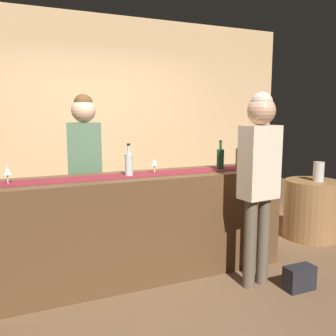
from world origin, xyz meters
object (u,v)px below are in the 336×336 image
(wine_glass_near_customer, at_px, (154,162))
(wine_glass_mid_counter, at_px, (7,171))
(handbag, at_px, (299,278))
(customer_sipping, at_px, (259,168))
(wine_bottle_green, at_px, (220,159))
(wine_bottle_clear, at_px, (129,164))
(round_side_table, at_px, (312,209))
(vase_on_side_table, at_px, (319,171))
(wine_bottle_amber, at_px, (239,157))
(bartender, at_px, (85,159))

(wine_glass_near_customer, bearing_deg, wine_glass_mid_counter, -178.77)
(handbag, bearing_deg, customer_sipping, 141.69)
(wine_bottle_green, bearing_deg, wine_bottle_clear, 179.99)
(wine_bottle_green, xyz_separation_m, wine_bottle_clear, (-0.98, 0.00, 0.00))
(customer_sipping, bearing_deg, wine_bottle_clear, 143.39)
(customer_sipping, bearing_deg, round_side_table, 22.55)
(handbag, bearing_deg, wine_bottle_green, 111.58)
(wine_bottle_clear, bearing_deg, customer_sipping, -30.67)
(customer_sipping, xyz_separation_m, vase_on_side_table, (1.49, 0.75, -0.24))
(wine_glass_mid_counter, xyz_separation_m, round_side_table, (3.50, 0.16, -0.73))
(wine_glass_mid_counter, bearing_deg, wine_bottle_green, -0.87)
(customer_sipping, distance_m, vase_on_side_table, 1.68)
(wine_bottle_amber, height_order, bartender, bartender)
(vase_on_side_table, bearing_deg, customer_sipping, -153.41)
(wine_bottle_green, xyz_separation_m, wine_bottle_amber, (0.24, 0.01, 0.00))
(vase_on_side_table, bearing_deg, handbag, -140.33)
(wine_bottle_clear, xyz_separation_m, handbag, (1.32, -0.84, -1.00))
(wine_bottle_clear, distance_m, wine_glass_mid_counter, 1.03)
(wine_bottle_green, relative_size, round_side_table, 0.41)
(wine_bottle_green, height_order, customer_sipping, customer_sipping)
(bartender, height_order, vase_on_side_table, bartender)
(wine_glass_mid_counter, bearing_deg, customer_sipping, -17.17)
(wine_glass_mid_counter, relative_size, customer_sipping, 0.08)
(wine_bottle_amber, bearing_deg, wine_glass_mid_counter, 179.59)
(wine_bottle_green, relative_size, customer_sipping, 0.17)
(wine_bottle_clear, distance_m, customer_sipping, 1.18)
(wine_bottle_amber, xyz_separation_m, wine_glass_near_customer, (-0.94, 0.04, -0.01))
(wine_bottle_amber, distance_m, handbag, 1.32)
(bartender, bearing_deg, round_side_table, -176.21)
(wine_bottle_green, height_order, round_side_table, wine_bottle_green)
(wine_bottle_clear, relative_size, handbag, 1.08)
(wine_bottle_amber, distance_m, customer_sipping, 0.65)
(handbag, bearing_deg, wine_bottle_amber, 96.32)
(wine_bottle_green, xyz_separation_m, wine_glass_mid_counter, (-2.01, 0.03, -0.01))
(wine_glass_near_customer, bearing_deg, bartender, 136.65)
(wine_glass_mid_counter, distance_m, handbag, 2.69)
(wine_glass_mid_counter, distance_m, customer_sipping, 2.14)
(wine_bottle_green, height_order, handbag, wine_bottle_green)
(wine_glass_mid_counter, relative_size, bartender, 0.08)
(round_side_table, bearing_deg, wine_glass_near_customer, -176.57)
(round_side_table, relative_size, vase_on_side_table, 3.08)
(wine_bottle_green, bearing_deg, vase_on_side_table, 5.44)
(wine_glass_mid_counter, xyz_separation_m, vase_on_side_table, (3.53, 0.11, -0.24))
(wine_glass_mid_counter, xyz_separation_m, handbag, (2.35, -0.87, -0.99))
(handbag, bearing_deg, wine_glass_mid_counter, 159.65)
(customer_sipping, xyz_separation_m, handbag, (0.30, -0.24, -0.99))
(wine_glass_near_customer, height_order, round_side_table, wine_glass_near_customer)
(wine_glass_mid_counter, height_order, handbag, wine_glass_mid_counter)
(wine_bottle_amber, bearing_deg, vase_on_side_table, 5.80)
(handbag, bearing_deg, round_side_table, 41.73)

